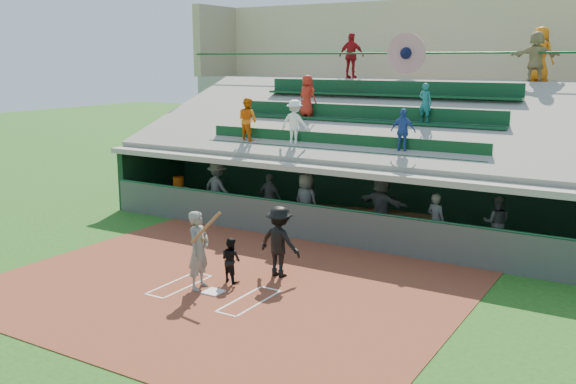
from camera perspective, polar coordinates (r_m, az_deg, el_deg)
The scene contains 22 objects.
ground at distance 15.33m, azimuth -6.65°, elevation -8.93°, with size 100.00×100.00×0.00m, color #1E4F16.
dirt_slab at distance 15.70m, azimuth -5.53°, elevation -8.36°, with size 11.00×9.00×0.02m, color brown.
home_plate at distance 15.32m, azimuth -6.65°, elevation -8.81°, with size 0.43×0.43×0.03m, color silver.
batters_box_chalk at distance 15.32m, azimuth -6.65°, elevation -8.85°, with size 2.65×1.85×0.01m.
dugout_floor at distance 20.80m, azimuth 4.77°, elevation -3.25°, with size 16.00×3.50×0.04m, color gray.
concourse_slab at distance 26.51m, azimuth 11.37°, elevation 4.83°, with size 20.00×3.00×4.60m, color gray.
grandstand at distance 23.74m, azimuth 8.88°, elevation 4.04°, with size 20.40×10.40×7.80m.
batter_at_plate at distance 15.34m, azimuth -7.93°, elevation -5.12°, with size 0.90×0.79×1.95m.
catcher at distance 15.83m, azimuth -5.10°, elevation -6.02°, with size 0.54×0.42×1.11m, color black.
home_umpire at distance 16.07m, azimuth -0.75°, elevation -4.42°, with size 1.16×0.67×1.80m, color black.
dugout_bench at distance 21.85m, azimuth 5.59°, elevation -1.93°, with size 13.67×0.41×0.41m, color olive.
white_table at distance 23.97m, azimuth -9.68°, elevation -0.46°, with size 0.80×0.60×0.70m, color white.
water_cooler at distance 23.92m, azimuth -9.71°, elevation 0.86°, with size 0.40×0.40×0.40m, color #DF540D.
dugout_player_a at distance 22.44m, azimuth -6.28°, elevation 0.34°, with size 1.21×0.70×1.88m, color #595B56.
dugout_player_b at distance 21.56m, azimuth -1.63°, elevation -0.43°, with size 0.94×0.39×1.61m, color #52544F.
dugout_player_c at distance 20.50m, azimuth 1.60°, elevation -0.82°, with size 0.87×0.57×1.78m, color #5D605B.
dugout_player_d at distance 19.89m, azimuth 8.27°, elevation -1.15°, with size 1.77×0.56×1.91m, color #545752.
dugout_player_e at distance 18.79m, azimuth 13.00°, elevation -2.54°, with size 0.59×0.39×1.63m, color #5C5E59.
dugout_player_f at distance 19.25m, azimuth 18.04°, elevation -2.58°, with size 0.76×0.59×1.56m, color #565954.
concourse_staff_a at distance 26.58m, azimuth 5.67°, elevation 11.96°, with size 1.07×0.44×1.82m, color #A61319.
concourse_staff_b at distance 24.84m, azimuth 21.53°, elevation 11.33°, with size 0.93×0.61×1.91m, color orange.
concourse_staff_c at distance 23.80m, azimuth 21.16°, elevation 11.15°, with size 1.60×0.51×1.72m, color tan.
Camera 1 is at (8.85, -11.30, 5.40)m, focal length 40.00 mm.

